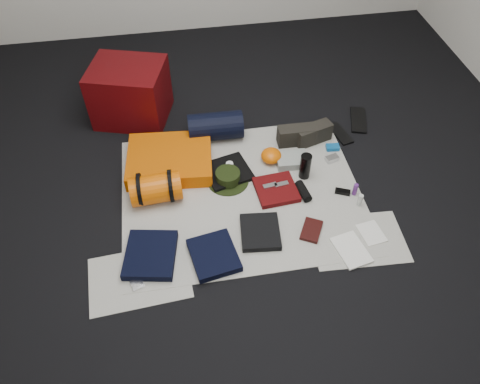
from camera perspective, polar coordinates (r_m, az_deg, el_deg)
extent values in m
cube|color=black|center=(3.18, 0.19, -0.35)|extent=(4.50, 4.50, 0.02)
cube|color=beige|center=(3.17, 0.19, -0.19)|extent=(1.60, 1.30, 0.01)
cube|color=beige|center=(2.84, -12.16, -10.17)|extent=(0.61, 0.44, 0.00)
cube|color=beige|center=(3.02, 14.16, -5.67)|extent=(0.60, 0.43, 0.00)
cube|color=#490507|center=(3.74, -13.25, 11.69)|extent=(0.64, 0.58, 0.44)
cube|color=#CA5502|center=(3.35, -8.55, 3.92)|extent=(0.63, 0.53, 0.11)
cylinder|color=#CD5303|center=(3.11, -10.24, 0.40)|extent=(0.34, 0.22, 0.20)
cylinder|color=black|center=(3.11, -12.09, 0.30)|extent=(0.02, 0.22, 0.22)
cylinder|color=black|center=(3.10, -8.43, 0.76)|extent=(0.03, 0.22, 0.22)
cylinder|color=black|center=(3.51, -3.01, 7.99)|extent=(0.41, 0.22, 0.21)
cylinder|color=black|center=(3.24, -1.48, 1.41)|extent=(0.34, 0.34, 0.01)
cylinder|color=black|center=(3.21, -1.50, 1.91)|extent=(0.17, 0.17, 0.07)
cube|color=black|center=(3.51, 6.94, 6.89)|extent=(0.29, 0.11, 0.14)
cube|color=black|center=(3.54, 8.90, 7.03)|extent=(0.30, 0.18, 0.14)
cube|color=black|center=(3.68, 12.12, 6.99)|extent=(0.15, 0.27, 0.01)
cube|color=black|center=(3.84, 14.23, 8.51)|extent=(0.20, 0.33, 0.02)
cube|color=black|center=(2.88, -10.85, -7.54)|extent=(0.35, 0.39, 0.05)
cube|color=black|center=(2.83, -3.20, -7.70)|extent=(0.31, 0.34, 0.05)
cube|color=black|center=(2.93, 2.48, -4.89)|extent=(0.27, 0.30, 0.04)
cube|color=black|center=(3.29, -1.53, 2.50)|extent=(0.37, 0.35, 0.03)
cube|color=#4B0809|center=(3.17, 4.43, 0.29)|extent=(0.29, 0.29, 0.04)
ellipsoid|color=#CD5303|center=(3.36, 3.82, 4.43)|extent=(0.17, 0.17, 0.10)
cube|color=gray|center=(3.37, 6.33, 3.92)|extent=(0.23, 0.18, 0.05)
cylinder|color=black|center=(3.24, 7.96, 3.13)|extent=(0.10, 0.10, 0.19)
cylinder|color=black|center=(3.17, 7.73, 0.09)|extent=(0.09, 0.17, 0.06)
cube|color=silver|center=(3.44, 11.14, 4.01)|extent=(0.10, 0.08, 0.04)
cube|color=#0F5592|center=(3.53, 11.22, 5.36)|extent=(0.10, 0.07, 0.03)
cylinder|color=#552372|center=(3.22, 13.86, 0.31)|extent=(0.03, 0.03, 0.09)
cylinder|color=#B4B9B4|center=(3.16, 14.43, -0.97)|extent=(0.04, 0.04, 0.09)
cube|color=black|center=(2.99, 8.70, -4.62)|extent=(0.18, 0.21, 0.02)
cube|color=silver|center=(2.95, 13.41, -6.89)|extent=(0.22, 0.28, 0.01)
cube|color=silver|center=(3.06, 15.73, -4.82)|extent=(0.16, 0.19, 0.01)
cube|color=black|center=(3.23, 12.40, 0.03)|extent=(0.11, 0.08, 0.03)
cube|color=silver|center=(2.80, -12.42, -10.95)|extent=(0.09, 0.09, 0.01)
cylinder|color=silver|center=(3.29, -1.28, 3.30)|extent=(0.05, 0.05, 0.03)
cube|color=silver|center=(3.16, 3.67, 0.77)|extent=(0.10, 0.05, 0.01)
cube|color=silver|center=(3.18, 5.08, 0.95)|extent=(0.10, 0.05, 0.01)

